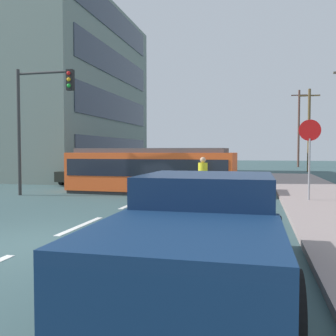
{
  "coord_description": "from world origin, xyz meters",
  "views": [
    {
      "loc": [
        4.34,
        -6.75,
        1.9
      ],
      "look_at": [
        0.82,
        8.14,
        1.21
      ],
      "focal_mm": 40.45,
      "sensor_mm": 36.0,
      "label": 1
    }
  ],
  "objects": [
    {
      "name": "lane_stripe_2",
      "position": [
        0.0,
        6.0,
        0.01
      ],
      "size": [
        0.16,
        2.4,
        0.01
      ],
      "primitive_type": "cube",
      "color": "silver",
      "rests_on": "ground"
    },
    {
      "name": "stop_sign",
      "position": [
        6.16,
        7.58,
        2.19
      ],
      "size": [
        0.76,
        0.07,
        2.88
      ],
      "color": "gray",
      "rests_on": "sidewalk_curb_right"
    },
    {
      "name": "parked_sedan_far",
      "position": [
        -5.58,
        20.46,
        0.62
      ],
      "size": [
        1.95,
        4.08,
        1.19
      ],
      "color": "navy",
      "rests_on": "ground"
    },
    {
      "name": "utility_pole_distant",
      "position": [
        9.04,
        39.97,
        4.68
      ],
      "size": [
        1.8,
        0.24,
        8.99
      ],
      "color": "brown",
      "rests_on": "ground"
    },
    {
      "name": "city_bus",
      "position": [
        -0.79,
        16.98,
        1.06
      ],
      "size": [
        2.59,
        5.43,
        1.84
      ],
      "color": "navy",
      "rests_on": "ground"
    },
    {
      "name": "pedestrian_crossing",
      "position": [
        2.33,
        7.62,
        0.94
      ],
      "size": [
        0.51,
        0.36,
        1.67
      ],
      "color": "#1C2742",
      "rests_on": "ground"
    },
    {
      "name": "utility_pole_far",
      "position": [
        8.84,
        29.32,
        3.9
      ],
      "size": [
        1.8,
        0.24,
        7.45
      ],
      "color": "brown",
      "rests_on": "ground"
    },
    {
      "name": "lane_stripe_1",
      "position": [
        0.0,
        2.0,
        0.01
      ],
      "size": [
        0.16,
        2.4,
        0.01
      ],
      "primitive_type": "cube",
      "color": "silver",
      "rests_on": "ground"
    },
    {
      "name": "corner_building",
      "position": [
        -14.33,
        20.16,
        6.4
      ],
      "size": [
        16.76,
        15.94,
        12.8
      ],
      "color": "slate",
      "rests_on": "ground"
    },
    {
      "name": "lane_stripe_3",
      "position": [
        0.0,
        15.65,
        0.01
      ],
      "size": [
        0.16,
        2.4,
        0.01
      ],
      "primitive_type": "cube",
      "color": "silver",
      "rests_on": "ground"
    },
    {
      "name": "parked_sedan_furthest",
      "position": [
        -5.74,
        26.98,
        0.62
      ],
      "size": [
        2.15,
        4.16,
        1.19
      ],
      "color": "navy",
      "rests_on": "ground"
    },
    {
      "name": "streetcar_tram",
      "position": [
        -0.28,
        9.65,
        1.05
      ],
      "size": [
        7.46,
        2.74,
        2.02
      ],
      "color": "#F25722",
      "rests_on": "ground"
    },
    {
      "name": "parked_sedan_mid",
      "position": [
        -5.36,
        13.61,
        0.62
      ],
      "size": [
        2.04,
        4.54,
        1.19
      ],
      "color": "black",
      "rests_on": "ground"
    },
    {
      "name": "traffic_light_mast",
      "position": [
        -4.59,
        7.54,
        3.72
      ],
      "size": [
        2.64,
        0.33,
        5.36
      ],
      "color": "#333333",
      "rests_on": "ground"
    },
    {
      "name": "lane_stripe_4",
      "position": [
        0.0,
        21.65,
        0.01
      ],
      "size": [
        0.16,
        2.4,
        0.01
      ],
      "primitive_type": "cube",
      "color": "silver",
      "rests_on": "ground"
    },
    {
      "name": "ground_plane",
      "position": [
        0.0,
        10.0,
        0.0
      ],
      "size": [
        120.0,
        120.0,
        0.0
      ],
      "primitive_type": "plane",
      "color": "#375052"
    },
    {
      "name": "pickup_truck_parked",
      "position": [
        3.61,
        -1.58,
        0.8
      ],
      "size": [
        2.29,
        5.01,
        1.55
      ],
      "color": "#112A4E",
      "rests_on": "ground"
    }
  ]
}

